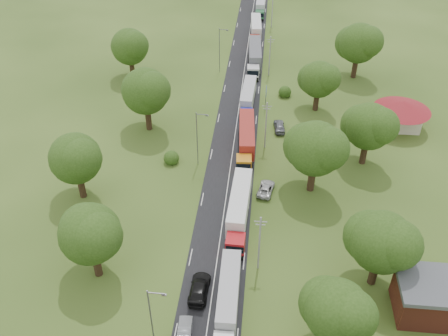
# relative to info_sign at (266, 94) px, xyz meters

# --- Properties ---
(ground) EXTENTS (260.00, 260.00, 0.00)m
(ground) POSITION_rel_info_sign_xyz_m (-5.20, -35.00, -3.00)
(ground) COLOR #2F4517
(ground) RESTS_ON ground
(road) EXTENTS (8.00, 200.00, 0.04)m
(road) POSITION_rel_info_sign_xyz_m (-5.20, -15.00, -3.00)
(road) COLOR black
(road) RESTS_ON ground
(info_sign) EXTENTS (0.12, 3.10, 4.10)m
(info_sign) POSITION_rel_info_sign_xyz_m (0.00, 0.00, 0.00)
(info_sign) COLOR slate
(info_sign) RESTS_ON ground
(pole_1) EXTENTS (1.60, 0.24, 9.00)m
(pole_1) POSITION_rel_info_sign_xyz_m (0.30, -42.00, 1.68)
(pole_1) COLOR gray
(pole_1) RESTS_ON ground
(pole_2) EXTENTS (1.60, 0.24, 9.00)m
(pole_2) POSITION_rel_info_sign_xyz_m (0.30, -14.00, 1.68)
(pole_2) COLOR gray
(pole_2) RESTS_ON ground
(pole_3) EXTENTS (1.60, 0.24, 9.00)m
(pole_3) POSITION_rel_info_sign_xyz_m (0.30, 14.00, 1.68)
(pole_3) COLOR gray
(pole_3) RESTS_ON ground
(pole_4) EXTENTS (1.60, 0.24, 9.00)m
(pole_4) POSITION_rel_info_sign_xyz_m (0.30, 42.00, 1.68)
(pole_4) COLOR gray
(pole_4) RESTS_ON ground
(lamp_0) EXTENTS (2.03, 0.22, 10.00)m
(lamp_0) POSITION_rel_info_sign_xyz_m (-10.55, -55.00, 2.55)
(lamp_0) COLOR slate
(lamp_0) RESTS_ON ground
(lamp_1) EXTENTS (2.03, 0.22, 10.00)m
(lamp_1) POSITION_rel_info_sign_xyz_m (-10.55, -20.00, 2.55)
(lamp_1) COLOR slate
(lamp_1) RESTS_ON ground
(lamp_2) EXTENTS (2.03, 0.22, 10.00)m
(lamp_2) POSITION_rel_info_sign_xyz_m (-10.55, 15.00, 2.55)
(lamp_2) COLOR slate
(lamp_2) RESTS_ON ground
(tree_2) EXTENTS (8.00, 8.00, 10.10)m
(tree_2) POSITION_rel_info_sign_xyz_m (8.79, -52.86, 3.59)
(tree_2) COLOR #382616
(tree_2) RESTS_ON ground
(tree_3) EXTENTS (8.80, 8.80, 11.07)m
(tree_3) POSITION_rel_info_sign_xyz_m (14.79, -42.84, 4.22)
(tree_3) COLOR #382616
(tree_3) RESTS_ON ground
(tree_4) EXTENTS (9.60, 9.60, 12.05)m
(tree_4) POSITION_rel_info_sign_xyz_m (7.79, -24.83, 4.85)
(tree_4) COLOR #382616
(tree_4) RESTS_ON ground
(tree_5) EXTENTS (8.80, 8.80, 11.07)m
(tree_5) POSITION_rel_info_sign_xyz_m (16.79, -16.84, 4.22)
(tree_5) COLOR #382616
(tree_5) RESTS_ON ground
(tree_6) EXTENTS (8.00, 8.00, 10.10)m
(tree_6) POSITION_rel_info_sign_xyz_m (9.79, 0.14, 3.59)
(tree_6) COLOR #382616
(tree_6) RESTS_ON ground
(tree_7) EXTENTS (9.60, 9.60, 12.05)m
(tree_7) POSITION_rel_info_sign_xyz_m (18.79, 15.17, 4.85)
(tree_7) COLOR #382616
(tree_7) RESTS_ON ground
(tree_10) EXTENTS (8.80, 8.80, 11.07)m
(tree_10) POSITION_rel_info_sign_xyz_m (-20.21, -44.84, 4.22)
(tree_10) COLOR #382616
(tree_10) RESTS_ON ground
(tree_11) EXTENTS (8.80, 8.80, 11.07)m
(tree_11) POSITION_rel_info_sign_xyz_m (-27.21, -29.84, 4.22)
(tree_11) COLOR #382616
(tree_11) RESTS_ON ground
(tree_12) EXTENTS (9.60, 9.60, 12.05)m
(tree_12) POSITION_rel_info_sign_xyz_m (-21.21, -9.83, 4.85)
(tree_12) COLOR #382616
(tree_12) RESTS_ON ground
(tree_13) EXTENTS (8.80, 8.80, 11.07)m
(tree_13) POSITION_rel_info_sign_xyz_m (-29.21, 10.16, 4.22)
(tree_13) COLOR #382616
(tree_13) RESTS_ON ground
(house_brick) EXTENTS (8.60, 6.60, 5.20)m
(house_brick) POSITION_rel_info_sign_xyz_m (20.80, -47.00, -0.35)
(house_brick) COLOR maroon
(house_brick) RESTS_ON ground
(house_cream) EXTENTS (10.08, 10.08, 5.80)m
(house_cream) POSITION_rel_info_sign_xyz_m (24.80, -5.00, 0.64)
(house_cream) COLOR beige
(house_cream) RESTS_ON ground
(truck_0) EXTENTS (2.49, 13.61, 3.77)m
(truck_0) POSITION_rel_info_sign_xyz_m (-3.02, -49.08, -1.00)
(truck_0) COLOR silver
(truck_0) RESTS_ON ground
(truck_1) EXTENTS (3.02, 15.21, 4.21)m
(truck_1) POSITION_rel_info_sign_xyz_m (-2.88, -33.18, -0.77)
(truck_1) COLOR #AC1319
(truck_1) RESTS_ON ground
(truck_2) EXTENTS (3.35, 14.96, 4.13)m
(truck_2) POSITION_rel_info_sign_xyz_m (-2.93, -15.03, -0.81)
(truck_2) COLOR #C67A17
(truck_2) RESTS_ON ground
(truck_3) EXTENTS (2.72, 13.53, 3.74)m
(truck_3) POSITION_rel_info_sign_xyz_m (-3.49, -0.09, -1.02)
(truck_3) COLOR #1D2CAE
(truck_3) RESTS_ON ground
(truck_4) EXTENTS (3.39, 15.64, 4.32)m
(truck_4) POSITION_rel_info_sign_xyz_m (-3.06, 18.57, -0.71)
(truck_4) COLOR silver
(truck_4) RESTS_ON ground
(truck_5) EXTENTS (3.15, 14.04, 3.87)m
(truck_5) POSITION_rel_info_sign_xyz_m (-3.56, 35.50, -0.95)
(truck_5) COLOR maroon
(truck_5) RESTS_ON ground
(truck_6) EXTENTS (2.43, 13.66, 3.79)m
(truck_6) POSITION_rel_info_sign_xyz_m (-3.01, 53.03, -0.99)
(truck_6) COLOR #235F35
(truck_6) RESTS_ON ground
(car_lane_mid) EXTENTS (1.86, 4.52, 1.46)m
(car_lane_mid) POSITION_rel_info_sign_xyz_m (-7.64, -53.00, -2.27)
(car_lane_mid) COLOR gray
(car_lane_mid) RESTS_ON ground
(car_lane_rear) EXTENTS (2.49, 5.78, 1.66)m
(car_lane_rear) POSITION_rel_info_sign_xyz_m (-6.79, -46.79, -2.17)
(car_lane_rear) COLOR black
(car_lane_rear) RESTS_ON ground
(car_verge_near) EXTENTS (3.01, 5.07, 1.32)m
(car_verge_near) POSITION_rel_info_sign_xyz_m (0.86, -26.25, -2.34)
(car_verge_near) COLOR #B5B5B5
(car_verge_near) RESTS_ON ground
(car_verge_far) EXTENTS (2.35, 4.87, 1.61)m
(car_verge_far) POSITION_rel_info_sign_xyz_m (2.80, -8.07, -2.20)
(car_verge_far) COLOR slate
(car_verge_far) RESTS_ON ground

